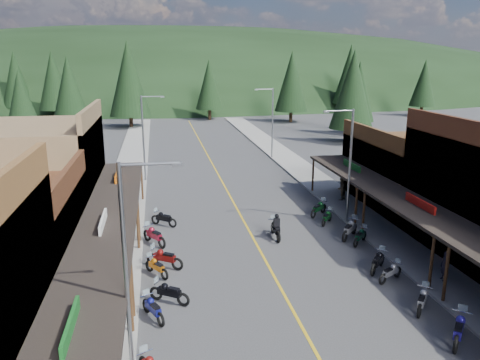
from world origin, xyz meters
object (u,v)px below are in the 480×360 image
shop_west_3 (40,176)px  rider_on_bike (276,228)px  pine_1 (53,81)px  pine_8 (21,103)px  bike_east_10 (350,228)px  bike_east_5 (459,328)px  streetlight_2 (348,161)px  pedestrian_east_b (341,189)px  bike_west_8 (157,266)px  pedestrian_east_a (445,266)px  bike_east_6 (422,299)px  bike_east_8 (378,261)px  bike_west_11 (164,218)px  pine_7 (16,79)px  pine_4 (292,81)px  bike_west_7 (169,292)px  pine_2 (129,79)px  bike_west_10 (154,235)px  pine_6 (424,83)px  pine_3 (209,84)px  bike_west_9 (165,257)px  streetlight_1 (145,135)px  bike_east_11 (327,217)px  bike_west_6 (153,308)px  bike_east_9 (360,236)px  bike_east_7 (391,272)px  pine_10 (69,90)px  streetlight_0 (129,262)px  pine_9 (359,92)px  pine_5 (350,74)px  bike_east_12 (319,208)px

shop_west_3 → rider_on_bike: shop_west_3 is taller
pine_1 → pine_8: pine_1 is taller
bike_east_10 → bike_east_5: bearing=-47.8°
streetlight_2 → pedestrian_east_b: (1.64, 4.83, -3.38)m
bike_west_8 → pedestrian_east_a: 15.00m
bike_east_5 → bike_east_6: bearing=132.8°
bike_east_6 → bike_east_8: 4.25m
bike_west_11 → pine_7: bearing=59.6°
pine_4 → bike_east_6: (-12.16, -63.83, -6.67)m
pine_4 → bike_west_7: pine_4 is taller
pine_4 → pine_2: bearing=-175.9°
bike_east_6 → bike_west_10: bearing=179.8°
bike_east_6 → pine_2: bearing=144.1°
pine_6 → pine_1: bearing=175.1°
pine_3 → pine_7: (-36.00, 10.00, 0.75)m
pine_1 → bike_west_9: (18.28, -67.17, -6.60)m
bike_east_5 → streetlight_1: bearing=155.3°
bike_west_10 → bike_east_11: bearing=-24.8°
streetlight_2 → bike_west_6: size_ratio=3.97×
bike_west_11 → bike_east_9: bearing=-76.3°
bike_west_10 → bike_west_11: size_ratio=1.13×
shop_west_3 → pedestrian_east_a: shop_west_3 is taller
streetlight_1 → bike_west_6: bearing=-88.5°
bike_west_9 → bike_east_7: (11.55, -3.66, -0.11)m
bike_east_5 → pine_10: bearing=153.9°
bike_east_5 → bike_east_10: bearing=129.9°
rider_on_bike → bike_west_11: bearing=154.8°
streetlight_0 → bike_west_9: 9.70m
pine_9 → pine_5: bearing=69.7°
bike_east_5 → bike_west_9: bearing=-177.5°
bike_east_9 → rider_on_bike: size_ratio=0.85×
bike_west_11 → streetlight_1: bearing=44.0°
bike_east_5 → streetlight_0: bearing=-140.9°
bike_east_11 → pine_10: bearing=158.5°
bike_west_11 → rider_on_bike: 7.90m
streetlight_0 → pine_6: 87.80m
bike_east_11 → pedestrian_east_a: size_ratio=1.16×
streetlight_2 → rider_on_bike: bearing=-160.6°
bike_east_8 → bike_east_10: bearing=127.8°
pine_10 → streetlight_0: bearing=-78.8°
streetlight_1 → bike_west_10: streetlight_1 is taller
bike_west_11 → pine_8: bearing=66.2°
bike_west_10 → pine_7: bearing=77.3°
streetlight_1 → bike_east_12: 17.95m
pine_1 → bike_west_9: 69.92m
pine_5 → bike_east_9: 73.60m
streetlight_1 → bike_east_5: streetlight_1 is taller
shop_west_3 → pine_8: 29.95m
streetlight_0 → streetlight_2: bearing=45.2°
bike_west_6 → bike_east_11: bike_west_6 is taller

